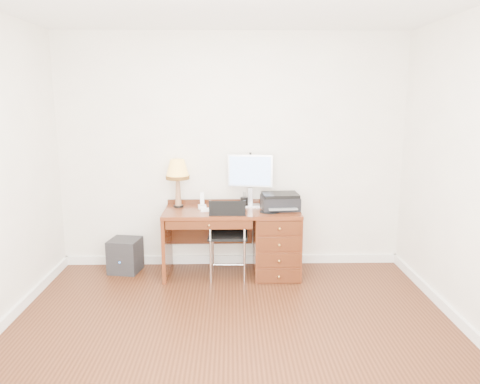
{
  "coord_description": "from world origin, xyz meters",
  "views": [
    {
      "loc": [
        -0.01,
        -3.64,
        1.97
      ],
      "look_at": [
        0.09,
        1.2,
        0.99
      ],
      "focal_mm": 35.0,
      "sensor_mm": 36.0,
      "label": 1
    }
  ],
  "objects_px": {
    "monitor": "(250,174)",
    "chair": "(228,230)",
    "equipment_box": "(125,255)",
    "desk": "(261,238)",
    "printer": "(280,201)",
    "phone": "(202,204)",
    "leg_lamp": "(178,172)"
  },
  "relations": [
    {
      "from": "leg_lamp",
      "to": "phone",
      "type": "xyz_separation_m",
      "value": [
        0.27,
        -0.08,
        -0.35
      ]
    },
    {
      "from": "leg_lamp",
      "to": "equipment_box",
      "type": "height_order",
      "value": "leg_lamp"
    },
    {
      "from": "desk",
      "to": "printer",
      "type": "xyz_separation_m",
      "value": [
        0.21,
        0.01,
        0.43
      ]
    },
    {
      "from": "desk",
      "to": "phone",
      "type": "xyz_separation_m",
      "value": [
        -0.66,
        0.06,
        0.39
      ]
    },
    {
      "from": "leg_lamp",
      "to": "chair",
      "type": "xyz_separation_m",
      "value": [
        0.56,
        -0.28,
        -0.6
      ]
    },
    {
      "from": "leg_lamp",
      "to": "equipment_box",
      "type": "distance_m",
      "value": 1.14
    },
    {
      "from": "monitor",
      "to": "chair",
      "type": "distance_m",
      "value": 0.71
    },
    {
      "from": "equipment_box",
      "to": "monitor",
      "type": "bearing_deg",
      "value": 14.29
    },
    {
      "from": "monitor",
      "to": "desk",
      "type": "bearing_deg",
      "value": -53.11
    },
    {
      "from": "phone",
      "to": "equipment_box",
      "type": "relative_size",
      "value": 0.48
    },
    {
      "from": "phone",
      "to": "equipment_box",
      "type": "distance_m",
      "value": 1.09
    },
    {
      "from": "chair",
      "to": "monitor",
      "type": "bearing_deg",
      "value": 56.23
    },
    {
      "from": "printer",
      "to": "phone",
      "type": "xyz_separation_m",
      "value": [
        -0.87,
        0.05,
        -0.04
      ]
    },
    {
      "from": "monitor",
      "to": "leg_lamp",
      "type": "height_order",
      "value": "monitor"
    },
    {
      "from": "monitor",
      "to": "chair",
      "type": "bearing_deg",
      "value": -117.74
    },
    {
      "from": "leg_lamp",
      "to": "equipment_box",
      "type": "xyz_separation_m",
      "value": [
        -0.62,
        -0.04,
        -0.96
      ]
    },
    {
      "from": "leg_lamp",
      "to": "chair",
      "type": "height_order",
      "value": "leg_lamp"
    },
    {
      "from": "desk",
      "to": "printer",
      "type": "height_order",
      "value": "printer"
    },
    {
      "from": "printer",
      "to": "chair",
      "type": "bearing_deg",
      "value": -169.79
    },
    {
      "from": "leg_lamp",
      "to": "phone",
      "type": "distance_m",
      "value": 0.45
    },
    {
      "from": "desk",
      "to": "printer",
      "type": "distance_m",
      "value": 0.48
    },
    {
      "from": "chair",
      "to": "equipment_box",
      "type": "bearing_deg",
      "value": 170.23
    },
    {
      "from": "printer",
      "to": "chair",
      "type": "xyz_separation_m",
      "value": [
        -0.58,
        -0.15,
        -0.29
      ]
    },
    {
      "from": "phone",
      "to": "chair",
      "type": "distance_m",
      "value": 0.44
    },
    {
      "from": "desk",
      "to": "leg_lamp",
      "type": "bearing_deg",
      "value": 171.84
    },
    {
      "from": "monitor",
      "to": "chair",
      "type": "xyz_separation_m",
      "value": [
        -0.25,
        -0.35,
        -0.57
      ]
    },
    {
      "from": "printer",
      "to": "phone",
      "type": "bearing_deg",
      "value": 172.16
    },
    {
      "from": "monitor",
      "to": "chair",
      "type": "height_order",
      "value": "monitor"
    },
    {
      "from": "monitor",
      "to": "printer",
      "type": "height_order",
      "value": "monitor"
    },
    {
      "from": "monitor",
      "to": "phone",
      "type": "xyz_separation_m",
      "value": [
        -0.54,
        -0.15,
        -0.32
      ]
    },
    {
      "from": "printer",
      "to": "equipment_box",
      "type": "xyz_separation_m",
      "value": [
        -1.76,
        0.09,
        -0.65
      ]
    },
    {
      "from": "printer",
      "to": "phone",
      "type": "height_order",
      "value": "phone"
    }
  ]
}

